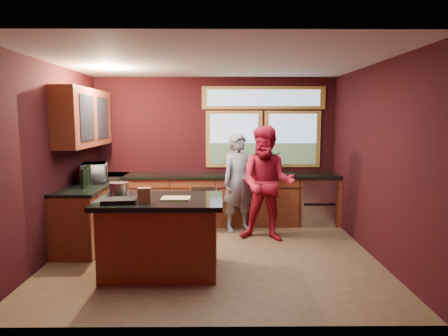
{
  "coord_description": "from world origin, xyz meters",
  "views": [
    {
      "loc": [
        0.1,
        -5.53,
        1.94
      ],
      "look_at": [
        0.15,
        0.4,
        1.2
      ],
      "focal_mm": 32.0,
      "sensor_mm": 36.0,
      "label": 1
    }
  ],
  "objects_px": {
    "island": "(161,235)",
    "person_grey": "(239,183)",
    "cutting_board": "(176,198)",
    "stock_pot": "(119,189)",
    "person_red": "(267,184)"
  },
  "relations": [
    {
      "from": "island",
      "to": "stock_pot",
      "type": "bearing_deg",
      "value": 164.74
    },
    {
      "from": "person_red",
      "to": "stock_pot",
      "type": "bearing_deg",
      "value": -136.16
    },
    {
      "from": "island",
      "to": "person_grey",
      "type": "bearing_deg",
      "value": 60.2
    },
    {
      "from": "cutting_board",
      "to": "stock_pot",
      "type": "distance_m",
      "value": 0.78
    },
    {
      "from": "island",
      "to": "stock_pot",
      "type": "relative_size",
      "value": 6.46
    },
    {
      "from": "person_grey",
      "to": "stock_pot",
      "type": "bearing_deg",
      "value": -158.32
    },
    {
      "from": "person_red",
      "to": "island",
      "type": "bearing_deg",
      "value": -124.47
    },
    {
      "from": "person_grey",
      "to": "stock_pot",
      "type": "height_order",
      "value": "person_grey"
    },
    {
      "from": "person_grey",
      "to": "island",
      "type": "bearing_deg",
      "value": -144.8
    },
    {
      "from": "cutting_board",
      "to": "island",
      "type": "bearing_deg",
      "value": 165.96
    },
    {
      "from": "island",
      "to": "person_red",
      "type": "relative_size",
      "value": 0.85
    },
    {
      "from": "island",
      "to": "person_grey",
      "type": "xyz_separation_m",
      "value": [
        1.07,
        1.87,
        0.36
      ]
    },
    {
      "from": "person_red",
      "to": "stock_pot",
      "type": "height_order",
      "value": "person_red"
    },
    {
      "from": "island",
      "to": "cutting_board",
      "type": "relative_size",
      "value": 4.43
    },
    {
      "from": "person_grey",
      "to": "person_red",
      "type": "height_order",
      "value": "person_red"
    }
  ]
}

